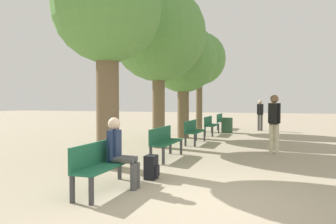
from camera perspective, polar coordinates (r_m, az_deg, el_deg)
name	(u,v)px	position (r m, az deg, el deg)	size (l,w,h in m)	color
ground_plane	(202,202)	(5.30, 6.01, -15.36)	(80.00, 80.00, 0.00)	tan
bench_row_0	(103,161)	(5.95, -11.22, -8.37)	(0.42, 1.71, 0.85)	#1E6042
bench_row_1	(164,140)	(8.99, -0.65, -4.85)	(0.42, 1.71, 0.85)	#1E6042
bench_row_2	(193,130)	(12.20, 4.44, -3.08)	(0.42, 1.71, 0.85)	#1E6042
bench_row_3	(210,124)	(15.46, 7.39, -2.03)	(0.42, 1.71, 0.85)	#1E6042
bench_row_4	(222,120)	(18.76, 9.30, -1.35)	(0.42, 1.71, 0.85)	#1E6042
tree_row_0	(107,12)	(8.13, -10.56, 16.68)	(2.57, 2.57, 5.04)	brown
tree_row_1	(159,35)	(11.33, -1.66, 13.25)	(3.20, 3.20, 5.44)	brown
tree_row_2	(183,59)	(14.20, 2.67, 9.16)	(2.94, 2.94, 4.89)	brown
tree_row_3	(199,59)	(17.24, 5.47, 9.12)	(2.73, 2.73, 5.14)	brown
person_seated	(120,150)	(6.02, -8.35, -6.61)	(0.58, 0.33, 1.28)	#4C4C4C
backpack	(151,167)	(6.70, -2.91, -9.61)	(0.26, 0.28, 0.48)	black
pedestrian_near	(274,120)	(10.21, 18.01, -1.36)	(0.36, 0.30, 1.76)	beige
pedestrian_mid	(260,113)	(18.09, 15.75, -0.15)	(0.34, 0.29, 1.66)	#4C4C4C
pedestrian_far	(273,119)	(13.25, 17.89, -1.14)	(0.32, 0.24, 1.56)	beige
trash_bin	(227,125)	(16.60, 10.22, -2.27)	(0.56, 0.56, 0.74)	#2D5138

